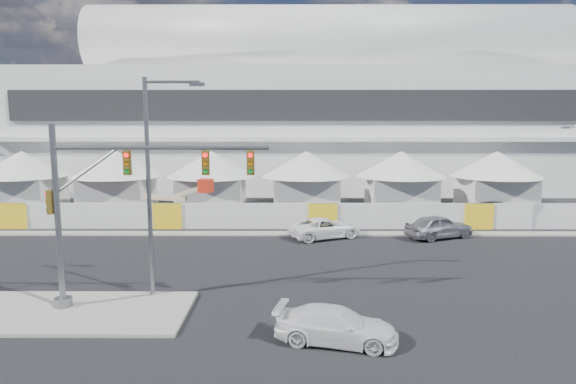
{
  "coord_description": "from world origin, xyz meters",
  "views": [
    {
      "loc": [
        3.51,
        -24.43,
        8.51
      ],
      "look_at": [
        3.34,
        10.0,
        3.52
      ],
      "focal_mm": 32.0,
      "sensor_mm": 36.0,
      "label": 1
    }
  ],
  "objects_px": {
    "sedan_silver": "(439,226)",
    "traffic_mast": "(100,209)",
    "lot_car_b": "(497,210)",
    "pickup_curb": "(325,228)",
    "pickup_near": "(336,325)",
    "streetlight_median": "(154,172)",
    "boom_lift": "(160,210)"
  },
  "relations": [
    {
      "from": "lot_car_b",
      "to": "pickup_curb",
      "type": "bearing_deg",
      "value": 98.14
    },
    {
      "from": "sedan_silver",
      "to": "pickup_curb",
      "type": "xyz_separation_m",
      "value": [
        -8.12,
        0.02,
        -0.12
      ]
    },
    {
      "from": "pickup_curb",
      "to": "pickup_near",
      "type": "bearing_deg",
      "value": 153.94
    },
    {
      "from": "lot_car_b",
      "to": "boom_lift",
      "type": "height_order",
      "value": "boom_lift"
    },
    {
      "from": "pickup_near",
      "to": "lot_car_b",
      "type": "relative_size",
      "value": 0.99
    },
    {
      "from": "sedan_silver",
      "to": "lot_car_b",
      "type": "bearing_deg",
      "value": -67.51
    },
    {
      "from": "pickup_near",
      "to": "traffic_mast",
      "type": "bearing_deg",
      "value": 84.24
    },
    {
      "from": "pickup_near",
      "to": "lot_car_b",
      "type": "height_order",
      "value": "lot_car_b"
    },
    {
      "from": "sedan_silver",
      "to": "boom_lift",
      "type": "bearing_deg",
      "value": 52.9
    },
    {
      "from": "streetlight_median",
      "to": "boom_lift",
      "type": "xyz_separation_m",
      "value": [
        -4.35,
        17.72,
        -4.99
      ]
    },
    {
      "from": "lot_car_b",
      "to": "streetlight_median",
      "type": "height_order",
      "value": "streetlight_median"
    },
    {
      "from": "traffic_mast",
      "to": "streetlight_median",
      "type": "distance_m",
      "value": 2.95
    },
    {
      "from": "pickup_curb",
      "to": "boom_lift",
      "type": "relative_size",
      "value": 0.67
    },
    {
      "from": "boom_lift",
      "to": "traffic_mast",
      "type": "bearing_deg",
      "value": -63.59
    },
    {
      "from": "traffic_mast",
      "to": "streetlight_median",
      "type": "relative_size",
      "value": 0.95
    },
    {
      "from": "pickup_curb",
      "to": "traffic_mast",
      "type": "bearing_deg",
      "value": 118.67
    },
    {
      "from": "pickup_curb",
      "to": "boom_lift",
      "type": "height_order",
      "value": "boom_lift"
    },
    {
      "from": "boom_lift",
      "to": "pickup_curb",
      "type": "bearing_deg",
      "value": -3.29
    },
    {
      "from": "traffic_mast",
      "to": "pickup_curb",
      "type": "bearing_deg",
      "value": 52.34
    },
    {
      "from": "pickup_near",
      "to": "streetlight_median",
      "type": "distance_m",
      "value": 10.92
    },
    {
      "from": "sedan_silver",
      "to": "pickup_curb",
      "type": "relative_size",
      "value": 0.95
    },
    {
      "from": "pickup_near",
      "to": "pickup_curb",
      "type": "bearing_deg",
      "value": 10.32
    },
    {
      "from": "streetlight_median",
      "to": "boom_lift",
      "type": "height_order",
      "value": "streetlight_median"
    },
    {
      "from": "sedan_silver",
      "to": "boom_lift",
      "type": "relative_size",
      "value": 0.64
    },
    {
      "from": "pickup_curb",
      "to": "traffic_mast",
      "type": "distance_m",
      "value": 18.01
    },
    {
      "from": "sedan_silver",
      "to": "traffic_mast",
      "type": "xyz_separation_m",
      "value": [
        -18.87,
        -13.9,
        3.73
      ]
    },
    {
      "from": "sedan_silver",
      "to": "streetlight_median",
      "type": "bearing_deg",
      "value": 103.22
    },
    {
      "from": "pickup_curb",
      "to": "pickup_near",
      "type": "distance_m",
      "value": 17.29
    },
    {
      "from": "lot_car_b",
      "to": "traffic_mast",
      "type": "height_order",
      "value": "traffic_mast"
    },
    {
      "from": "pickup_near",
      "to": "lot_car_b",
      "type": "xyz_separation_m",
      "value": [
        15.78,
        24.21,
        0.13
      ]
    },
    {
      "from": "pickup_curb",
      "to": "lot_car_b",
      "type": "relative_size",
      "value": 1.1
    },
    {
      "from": "sedan_silver",
      "to": "lot_car_b",
      "type": "relative_size",
      "value": 1.04
    }
  ]
}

